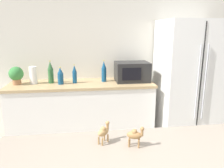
% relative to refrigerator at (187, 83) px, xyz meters
% --- Properties ---
extents(wall_back, '(8.00, 0.06, 2.55)m').
position_rel_refrigerator_xyz_m(wall_back, '(-1.20, 0.42, 0.38)').
color(wall_back, silver).
rests_on(wall_back, ground_plane).
extents(back_counter, '(2.04, 0.63, 0.92)m').
position_rel_refrigerator_xyz_m(back_counter, '(-1.54, 0.09, -0.43)').
color(back_counter, white).
rests_on(back_counter, ground_plane).
extents(refrigerator, '(0.82, 0.77, 1.80)m').
position_rel_refrigerator_xyz_m(refrigerator, '(0.00, 0.00, 0.00)').
color(refrigerator, white).
rests_on(refrigerator, ground_plane).
extents(potted_plant, '(0.19, 0.19, 0.25)m').
position_rel_refrigerator_xyz_m(potted_plant, '(-2.42, 0.10, 0.17)').
color(potted_plant, '#9E6B47').
rests_on(potted_plant, back_counter).
extents(paper_towel_roll, '(0.10, 0.10, 0.24)m').
position_rel_refrigerator_xyz_m(paper_towel_roll, '(-2.20, 0.12, 0.15)').
color(paper_towel_roll, white).
rests_on(paper_towel_roll, back_counter).
extents(microwave, '(0.48, 0.37, 0.28)m').
position_rel_refrigerator_xyz_m(microwave, '(-0.81, 0.11, 0.17)').
color(microwave, black).
rests_on(microwave, back_counter).
extents(back_bottle_0, '(0.08, 0.08, 0.32)m').
position_rel_refrigerator_xyz_m(back_bottle_0, '(-1.97, 0.13, 0.18)').
color(back_bottle_0, '#2D6033').
rests_on(back_bottle_0, back_counter).
extents(back_bottle_1, '(0.08, 0.08, 0.24)m').
position_rel_refrigerator_xyz_m(back_bottle_1, '(-1.82, 0.05, 0.14)').
color(back_bottle_1, navy).
rests_on(back_bottle_1, back_counter).
extents(back_bottle_2, '(0.06, 0.06, 0.26)m').
position_rel_refrigerator_xyz_m(back_bottle_2, '(-1.63, 0.09, 0.15)').
color(back_bottle_2, navy).
rests_on(back_bottle_2, back_counter).
extents(back_bottle_3, '(0.07, 0.07, 0.31)m').
position_rel_refrigerator_xyz_m(back_bottle_3, '(-1.22, 0.14, 0.17)').
color(back_bottle_3, navy).
rests_on(back_bottle_3, back_counter).
extents(camel_figurine, '(0.10, 0.07, 0.12)m').
position_rel_refrigerator_xyz_m(camel_figurine, '(-1.23, -1.86, 0.18)').
color(camel_figurine, olive).
rests_on(camel_figurine, bar_counter).
extents(camel_figurine_second, '(0.09, 0.09, 0.12)m').
position_rel_refrigerator_xyz_m(camel_figurine_second, '(-1.40, -1.80, 0.18)').
color(camel_figurine_second, '#A87F4C').
rests_on(camel_figurine_second, bar_counter).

